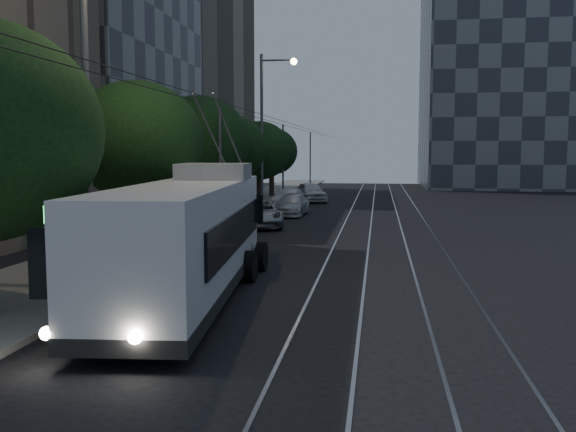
% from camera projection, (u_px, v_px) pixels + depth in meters
% --- Properties ---
extents(ground, '(120.00, 120.00, 0.00)m').
position_uv_depth(ground, '(309.00, 279.00, 19.89)').
color(ground, black).
rests_on(ground, ground).
extents(sidewalk, '(5.00, 90.00, 0.15)m').
position_uv_depth(sidewalk, '(225.00, 213.00, 40.63)').
color(sidewalk, slate).
rests_on(sidewalk, ground).
extents(tram_rails, '(4.52, 90.00, 0.02)m').
position_uv_depth(tram_rails, '(385.00, 216.00, 39.24)').
color(tram_rails, gray).
rests_on(tram_rails, ground).
extents(overhead_wires, '(2.23, 90.00, 6.00)m').
position_uv_depth(overhead_wires, '(264.00, 159.00, 39.94)').
color(overhead_wires, black).
rests_on(overhead_wires, ground).
extents(building_glass_mid, '(14.40, 18.40, 26.80)m').
position_uv_depth(building_glass_mid, '(63.00, 9.00, 42.86)').
color(building_glass_mid, '#333841').
rests_on(building_glass_mid, ground).
extents(building_tan_far, '(14.40, 22.40, 34.80)m').
position_uv_depth(building_tan_far, '(162.00, 12.00, 62.16)').
color(building_tan_far, gray).
rests_on(building_tan_far, ground).
extents(building_distant_right, '(22.00, 18.00, 24.00)m').
position_uv_depth(building_distant_right, '(526.00, 78.00, 70.35)').
color(building_distant_right, '#333841').
rests_on(building_distant_right, ground).
extents(trolleybus, '(3.47, 12.07, 5.63)m').
position_uv_depth(trolleybus, '(189.00, 238.00, 17.10)').
color(trolleybus, white).
rests_on(trolleybus, ground).
extents(pickup_silver, '(3.63, 5.57, 1.43)m').
position_uv_depth(pickup_silver, '(257.00, 213.00, 33.56)').
color(pickup_silver, '#94969B').
rests_on(pickup_silver, ground).
extents(car_white_a, '(2.92, 4.03, 1.27)m').
position_uv_depth(car_white_a, '(260.00, 212.00, 35.08)').
color(car_white_a, silver).
rests_on(car_white_a, ground).
extents(car_white_b, '(2.10, 4.57, 1.29)m').
position_uv_depth(car_white_b, '(291.00, 205.00, 39.48)').
color(car_white_b, '#B8B8BC').
rests_on(car_white_b, ground).
extents(car_white_c, '(1.73, 4.11, 1.32)m').
position_uv_depth(car_white_c, '(288.00, 199.00, 44.54)').
color(car_white_c, silver).
rests_on(car_white_c, ground).
extents(car_white_d, '(3.29, 4.92, 1.55)m').
position_uv_depth(car_white_d, '(311.00, 192.00, 50.12)').
color(car_white_d, silver).
rests_on(car_white_d, ground).
extents(tree_1, '(4.74, 4.74, 6.47)m').
position_uv_depth(tree_1, '(137.00, 141.00, 22.92)').
color(tree_1, black).
rests_on(tree_1, ground).
extents(tree_2, '(5.20, 5.20, 6.77)m').
position_uv_depth(tree_2, '(198.00, 142.00, 32.52)').
color(tree_2, black).
rests_on(tree_2, ground).
extents(tree_3, '(4.29, 4.29, 6.11)m').
position_uv_depth(tree_3, '(229.00, 148.00, 37.11)').
color(tree_3, black).
rests_on(tree_3, ground).
extents(tree_4, '(4.71, 4.71, 6.12)m').
position_uv_depth(tree_4, '(259.00, 151.00, 46.14)').
color(tree_4, black).
rests_on(tree_4, ground).
extents(tree_5, '(4.46, 4.46, 5.95)m').
position_uv_depth(tree_5, '(272.00, 151.00, 54.72)').
color(tree_5, black).
rests_on(tree_5, ground).
extents(streetlamp_near, '(2.68, 0.44, 11.24)m').
position_uv_depth(streetlamp_near, '(100.00, 49.00, 17.20)').
color(streetlamp_near, '#555557').
rests_on(streetlamp_near, ground).
extents(streetlamp_far, '(2.51, 0.44, 10.43)m').
position_uv_depth(streetlamp_far, '(268.00, 117.00, 43.27)').
color(streetlamp_far, '#555557').
rests_on(streetlamp_far, ground).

